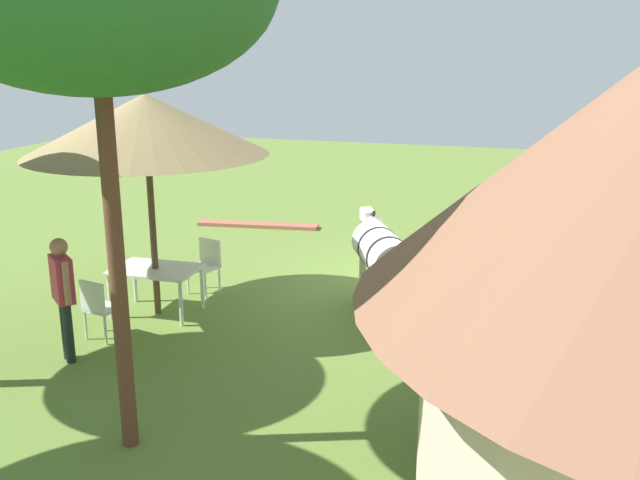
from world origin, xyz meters
name	(u,v)px	position (x,y,z in m)	size (l,w,h in m)	color
ground_plane	(400,290)	(0.00, 0.00, 0.00)	(36.00, 36.00, 0.00)	olive
shade_umbrella	(146,125)	(3.43, 2.15, 2.94)	(3.59, 3.59, 3.38)	#4C3921
patio_dining_table	(156,273)	(3.43, 2.15, 0.65)	(1.33, 0.92, 0.74)	silver
patio_chair_east_end	(99,305)	(3.68, 3.31, 0.52)	(0.52, 0.50, 0.90)	silver
patio_chair_west_end	(206,262)	(3.13, 1.00, 0.52)	(0.53, 0.52, 0.90)	silver
guest_beside_umbrella	(63,288)	(3.70, 4.02, 1.02)	(0.48, 0.46, 1.69)	black
standing_watcher	(575,222)	(-2.81, -1.58, 1.03)	(0.48, 0.47, 1.71)	black
striped_lounge_chair	(487,265)	(-1.37, -1.09, 0.25)	(0.57, 0.83, 0.61)	teal
zebra_nearest_camera	(382,253)	(0.10, 1.10, 0.98)	(1.27, 2.01, 1.52)	silver
zebra_by_umbrella	(614,257)	(-3.30, 0.25, 0.96)	(1.92, 1.70, 1.50)	silver
brick_patio_kerb	(258,225)	(3.96, -3.38, 0.04)	(2.80, 0.36, 0.08)	#A55B46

